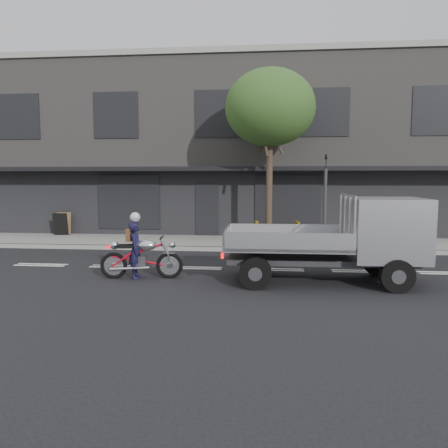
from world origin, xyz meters
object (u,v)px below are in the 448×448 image
Objects in this scene: construction_barrier at (277,233)px; sandwich_board at (60,224)px; motorcycle at (141,257)px; rider at (136,250)px; flatbed_ute at (367,233)px; street_tree at (270,108)px; traffic_light_pole at (325,206)px.

sandwich_board is at bearing 168.30° from construction_barrier.
rider is (-0.15, -0.00, 0.17)m from motorcycle.
construction_barrier is (-2.15, 5.11, -0.68)m from flatbed_ute.
street_tree is 6.82× the size of sandwich_board.
street_tree is at bearing 52.14° from motorcycle.
motorcycle is at bearing -125.64° from construction_barrier.
street_tree is 4.23m from traffic_light_pole.
rider is (-5.55, -4.78, -0.89)m from traffic_light_pole.
motorcycle is 0.45× the size of flatbed_ute.
street_tree is at bearing 113.15° from flatbed_ute.
street_tree is at bearing 121.95° from construction_barrier.
sandwich_board is (-9.42, 1.95, 0.03)m from construction_barrier.
street_tree is 8.08m from motorcycle.
construction_barrier is at bearing -58.05° from street_tree.
rider is 0.91× the size of construction_barrier.
traffic_light_pole is at bearing -23.03° from street_tree.
traffic_light_pole reaches higher than motorcycle.
street_tree is at bearing 156.97° from traffic_light_pole.
rider is at bearing -139.29° from traffic_light_pole.
street_tree is at bearing -38.97° from rider.
construction_barrier is at bearing 47.65° from motorcycle.
flatbed_ute is 2.98× the size of construction_barrier.
rider is (-3.55, -5.63, -4.52)m from street_tree.
motorcycle is (-3.40, -5.63, -4.69)m from street_tree.
rider is at bearing -122.26° from street_tree.
flatbed_ute is 13.57m from sandwich_board.
construction_barrier is at bearing 112.32° from flatbed_ute.
traffic_light_pole reaches higher than rider.
rider is 1.53× the size of sandwich_board.
construction_barrier is (3.69, 5.15, 0.03)m from motorcycle.
flatbed_ute is at bearing -39.23° from sandwich_board.
motorcycle is at bearing -121.14° from street_tree.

